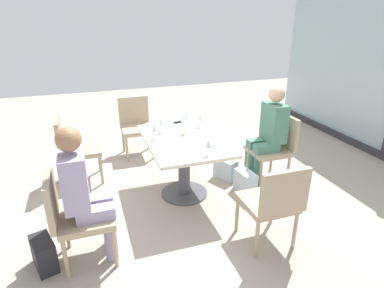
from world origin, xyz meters
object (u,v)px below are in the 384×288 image
Objects in this scene: wine_glass_0 at (208,144)px; chair_side_end at (136,123)px; wine_glass_4 at (200,117)px; dining_table_main at (184,154)px; chair_front_left at (74,146)px; coffee_cup at (184,131)px; wine_glass_1 at (186,116)px; handbag_2 at (245,182)px; wine_glass_2 at (161,122)px; chair_far_right at (273,201)px; person_front_right at (84,190)px; handbag_1 at (44,254)px; handbag_0 at (226,169)px; chair_front_right at (73,213)px; wine_glass_3 at (154,128)px; person_near_window at (269,130)px; wine_glass_5 at (183,120)px; cell_phone_on_table at (179,122)px.

chair_side_end is at bearing -168.11° from wine_glass_0.
dining_table_main is at bearing -44.80° from wine_glass_4.
chair_front_left reaches higher than coffee_cup.
chair_side_end is at bearing -150.56° from wine_glass_4.
wine_glass_1 is (0.36, 1.40, 0.37)m from chair_front_left.
handbag_2 is (0.62, 0.56, -0.72)m from wine_glass_1.
wine_glass_2 is 0.50m from wine_glass_4.
chair_far_right is 1.66m from wine_glass_1.
person_front_right reaches higher than chair_side_end.
chair_front_left is 1.63m from handbag_1.
handbag_2 is (-0.58, 2.24, 0.00)m from handbag_1.
chair_front_left is 2.90× the size of handbag_0.
chair_front_right is at bearing -49.31° from wine_glass_1.
chair_side_end is 1.40m from wine_glass_3.
person_near_window is at bearing 41.03° from handbag_0.
wine_glass_3 is at bearing 0.27° from chair_side_end.
chair_side_end is 1.23m from wine_glass_2.
wine_glass_5 is at bearing -123.06° from handbag_0.
chair_side_end is at bearing 160.27° from person_front_right.
chair_front_left reaches higher than handbag_0.
wine_glass_3 reaches higher than dining_table_main.
handbag_1 is (1.56, -0.29, -0.36)m from chair_front_left.
chair_front_left is 6.04× the size of cell_phone_on_table.
wine_glass_4 is 0.62× the size of handbag_1.
chair_side_end is 4.70× the size of wine_glass_3.
person_near_window reaches higher than handbag_0.
wine_glass_3 reaches higher than handbag_0.
wine_glass_0 reaches higher than handbag_2.
wine_glass_2 is (-1.06, 1.04, 0.37)m from chair_front_right.
person_near_window is 1.09m from wine_glass_5.
wine_glass_5 is at bearing -179.36° from wine_glass_0.
wine_glass_2 is 0.44m from cell_phone_on_table.
person_near_window is 1.16m from cell_phone_on_table.
person_near_window is 4.20× the size of handbag_2.
wine_glass_0 is at bearing 100.73° from chair_front_right.
wine_glass_2 is 1.85m from handbag_1.
chair_far_right is at bearing 6.60° from wine_glass_4.
wine_glass_1 is 1.00× the size of wine_glass_3.
dining_table_main is 0.85m from handbag_2.
chair_side_end is 2.90× the size of handbag_1.
wine_glass_5 is at bearing -80.80° from wine_glass_4.
wine_glass_2 and wine_glass_3 have the same top height.
wine_glass_4 is (-0.23, 0.63, 0.00)m from wine_glass_3.
wine_glass_0 and wine_glass_1 have the same top height.
wine_glass_2 reaches higher than chair_front_right.
cell_phone_on_table is (-0.58, 0.11, 0.19)m from dining_table_main.
wine_glass_0 is 0.66m from coffee_cup.
wine_glass_4 is (-1.10, 1.44, 0.16)m from person_front_right.
wine_glass_2 and wine_glass_5 have the same top height.
handbag_2 is (0.20, 0.72, -0.40)m from dining_table_main.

